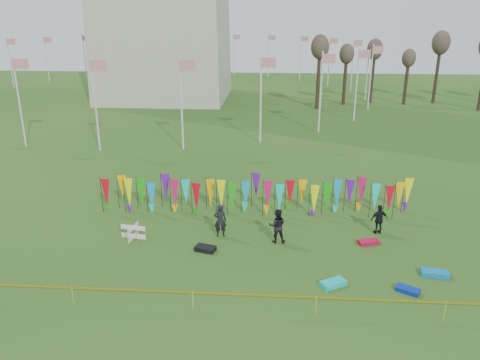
# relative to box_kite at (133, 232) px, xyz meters

# --- Properties ---
(ground) EXTENTS (160.00, 160.00, 0.00)m
(ground) POSITION_rel_box_kite_xyz_m (6.13, -3.29, -0.39)
(ground) COLOR #214A14
(ground) RESTS_ON ground
(flagpole_ring) EXTENTS (57.40, 56.16, 8.00)m
(flagpole_ring) POSITION_rel_box_kite_xyz_m (-7.87, 44.71, 3.61)
(flagpole_ring) COLOR silver
(flagpole_ring) RESTS_ON ground
(banner_row) EXTENTS (18.64, 0.64, 2.13)m
(banner_row) POSITION_rel_box_kite_xyz_m (6.41, 4.08, 0.86)
(banner_row) COLOR black
(banner_row) RESTS_ON ground
(caution_tape_near) EXTENTS (26.00, 0.02, 0.90)m
(caution_tape_near) POSITION_rel_box_kite_xyz_m (5.91, -6.14, 0.39)
(caution_tape_near) COLOR #FBDD05
(caution_tape_near) RESTS_ON ground
(box_kite) EXTENTS (0.70, 0.70, 0.78)m
(box_kite) POSITION_rel_box_kite_xyz_m (0.00, 0.00, 0.00)
(box_kite) COLOR red
(box_kite) RESTS_ON ground
(person_left) EXTENTS (0.73, 0.58, 1.83)m
(person_left) POSITION_rel_box_kite_xyz_m (4.59, 0.62, 0.53)
(person_left) COLOR black
(person_left) RESTS_ON ground
(person_mid) EXTENTS (0.91, 0.58, 1.85)m
(person_mid) POSITION_rel_box_kite_xyz_m (7.62, 0.16, 0.53)
(person_mid) COLOR black
(person_mid) RESTS_ON ground
(person_right) EXTENTS (1.08, 0.79, 1.66)m
(person_right) POSITION_rel_box_kite_xyz_m (13.14, 1.57, 0.44)
(person_right) COLOR black
(person_right) RESTS_ON ground
(kite_bag_turquoise) EXTENTS (1.26, 1.05, 0.23)m
(kite_bag_turquoise) POSITION_rel_box_kite_xyz_m (10.08, -3.90, -0.28)
(kite_bag_turquoise) COLOR #0DCBBF
(kite_bag_turquoise) RESTS_ON ground
(kite_bag_blue) EXTENTS (1.08, 0.93, 0.20)m
(kite_bag_blue) POSITION_rel_box_kite_xyz_m (13.23, -4.18, -0.29)
(kite_bag_blue) COLOR #09299E
(kite_bag_blue) RESTS_ON ground
(kite_bag_red) EXTENTS (1.18, 0.80, 0.20)m
(kite_bag_red) POSITION_rel_box_kite_xyz_m (12.39, 0.26, -0.29)
(kite_bag_red) COLOR #B40C32
(kite_bag_red) RESTS_ON ground
(kite_bag_black) EXTENTS (1.13, 0.85, 0.23)m
(kite_bag_black) POSITION_rel_box_kite_xyz_m (4.01, -1.08, -0.28)
(kite_bag_black) COLOR black
(kite_bag_black) RESTS_ON ground
(kite_bag_teal) EXTENTS (1.27, 0.74, 0.23)m
(kite_bag_teal) POSITION_rel_box_kite_xyz_m (14.83, -2.73, -0.28)
(kite_bag_teal) COLOR #0D77C1
(kite_bag_teal) RESTS_ON ground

